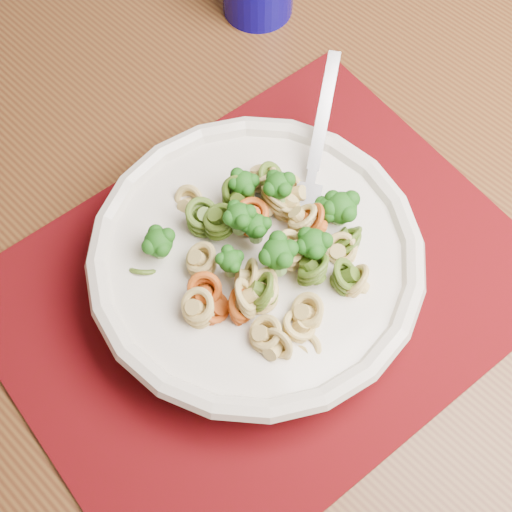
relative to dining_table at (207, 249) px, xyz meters
name	(u,v)px	position (x,y,z in m)	size (l,w,h in m)	color
dining_table	(207,249)	(0.00, 0.00, 0.00)	(1.49, 1.25, 0.78)	#593719
placemat	(264,289)	(0.02, -0.12, 0.12)	(0.45, 0.35, 0.00)	#52030E
pasta_bowl	(256,261)	(0.02, -0.11, 0.15)	(0.28, 0.28, 0.05)	silver
pasta_broccoli_heap	(256,253)	(0.02, -0.11, 0.17)	(0.24, 0.24, 0.06)	tan
fork	(308,198)	(0.08, -0.07, 0.17)	(0.19, 0.02, 0.01)	silver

